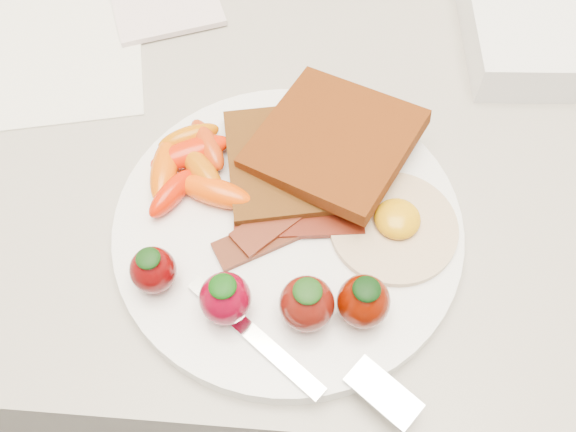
{
  "coord_description": "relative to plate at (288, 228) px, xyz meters",
  "views": [
    {
      "loc": [
        -0.01,
        1.31,
        1.35
      ],
      "look_at": [
        -0.03,
        1.55,
        0.93
      ],
      "focal_mm": 40.0,
      "sensor_mm": 36.0,
      "label": 1
    }
  ],
  "objects": [
    {
      "name": "counter",
      "position": [
        0.03,
        0.15,
        -0.46
      ],
      "size": [
        2.0,
        0.6,
        0.9
      ],
      "primitive_type": "cube",
      "color": "gray",
      "rests_on": "ground"
    },
    {
      "name": "plate",
      "position": [
        0.0,
        0.0,
        0.0
      ],
      "size": [
        0.27,
        0.27,
        0.02
      ],
      "primitive_type": "cylinder",
      "color": "white",
      "rests_on": "counter"
    },
    {
      "name": "toast_lower",
      "position": [
        0.0,
        0.05,
        0.02
      ],
      "size": [
        0.13,
        0.13,
        0.01
      ],
      "primitive_type": "cube",
      "rotation": [
        0.0,
        0.0,
        0.21
      ],
      "color": "black",
      "rests_on": "plate"
    },
    {
      "name": "toast_upper",
      "position": [
        0.03,
        0.07,
        0.03
      ],
      "size": [
        0.15,
        0.15,
        0.03
      ],
      "primitive_type": "cube",
      "rotation": [
        0.0,
        -0.1,
        -0.46
      ],
      "color": "#471B05",
      "rests_on": "toast_lower"
    },
    {
      "name": "fried_egg",
      "position": [
        0.08,
        0.0,
        0.01
      ],
      "size": [
        0.12,
        0.12,
        0.02
      ],
      "color": "beige",
      "rests_on": "plate"
    },
    {
      "name": "bacon_strips",
      "position": [
        0.0,
        -0.0,
        0.01
      ],
      "size": [
        0.12,
        0.1,
        0.01
      ],
      "color": "#41160F",
      "rests_on": "plate"
    },
    {
      "name": "baby_carrots",
      "position": [
        -0.08,
        0.04,
        0.02
      ],
      "size": [
        0.09,
        0.1,
        0.02
      ],
      "color": "red",
      "rests_on": "plate"
    },
    {
      "name": "strawberries",
      "position": [
        -0.01,
        -0.07,
        0.03
      ],
      "size": [
        0.18,
        0.05,
        0.05
      ],
      "color": "#530405",
      "rests_on": "plate"
    },
    {
      "name": "fork",
      "position": [
        0.02,
        -0.11,
        0.01
      ],
      "size": [
        0.17,
        0.1,
        0.0
      ],
      "color": "white",
      "rests_on": "plate"
    },
    {
      "name": "paper_sheet",
      "position": [
        -0.26,
        0.21,
        -0.01
      ],
      "size": [
        0.24,
        0.29,
        0.0
      ],
      "primitive_type": "cube",
      "rotation": [
        0.0,
        0.0,
        0.23
      ],
      "color": "white",
      "rests_on": "counter"
    }
  ]
}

